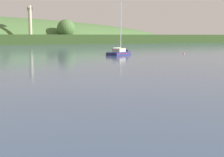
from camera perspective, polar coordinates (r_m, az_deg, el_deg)
The scene contains 3 objects.
dockside_crane at distance 184.47m, azimuth -14.05°, elevation 8.90°, with size 5.11×13.11×20.69m.
sailboat_midwater_white at distance 80.16m, azimuth 1.55°, elevation 4.39°, with size 8.36×7.32×13.91m.
mooring_buoy_off_fishing_boat at distance 86.11m, azimuth 12.42°, elevation 4.21°, with size 0.53×0.53×0.61m.
Camera 1 is at (-7.22, -0.21, 4.66)m, focal length 52.52 mm.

